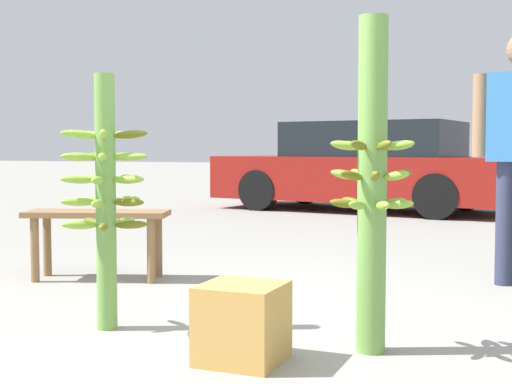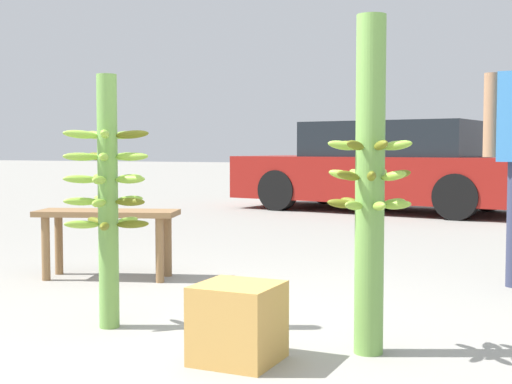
# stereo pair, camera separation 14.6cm
# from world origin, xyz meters

# --- Properties ---
(ground_plane) EXTENTS (80.00, 80.00, 0.00)m
(ground_plane) POSITION_xyz_m (0.00, 0.00, 0.00)
(ground_plane) COLOR gray
(banana_stalk_left) EXTENTS (0.45, 0.45, 1.33)m
(banana_stalk_left) POSITION_xyz_m (-0.70, 0.13, 0.71)
(banana_stalk_left) COLOR #6B9E47
(banana_stalk_left) RESTS_ON ground_plane
(banana_stalk_center) EXTENTS (0.39, 0.39, 1.55)m
(banana_stalk_center) POSITION_xyz_m (0.67, 0.24, 0.78)
(banana_stalk_center) COLOR #6B9E47
(banana_stalk_center) RESTS_ON ground_plane
(market_bench) EXTENTS (1.07, 0.66, 0.50)m
(market_bench) POSITION_xyz_m (-1.57, 1.30, 0.40)
(market_bench) COLOR olive
(market_bench) RESTS_ON ground_plane
(parked_car) EXTENTS (4.62, 2.38, 1.34)m
(parked_car) POSITION_xyz_m (-1.12, 7.65, 0.65)
(parked_car) COLOR maroon
(parked_car) RESTS_ON ground_plane
(produce_crate) EXTENTS (0.35, 0.35, 0.35)m
(produce_crate) POSITION_xyz_m (0.18, -0.13, 0.17)
(produce_crate) COLOR #C69347
(produce_crate) RESTS_ON ground_plane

